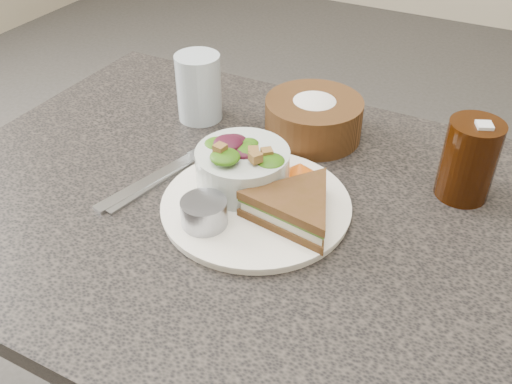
{
  "coord_description": "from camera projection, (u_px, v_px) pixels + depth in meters",
  "views": [
    {
      "loc": [
        0.29,
        -0.57,
        1.25
      ],
      "look_at": [
        -0.0,
        -0.01,
        0.78
      ],
      "focal_mm": 40.0,
      "sensor_mm": 36.0,
      "label": 1
    }
  ],
  "objects": [
    {
      "name": "water_glass",
      "position": [
        199.0,
        87.0,
        0.98
      ],
      "size": [
        0.08,
        0.08,
        0.12
      ],
      "primitive_type": "cylinder",
      "rotation": [
        0.0,
        0.0,
        0.09
      ],
      "color": "#A9B8C5",
      "rests_on": "dining_table"
    },
    {
      "name": "orange_wedge",
      "position": [
        300.0,
        170.0,
        0.84
      ],
      "size": [
        0.08,
        0.08,
        0.02
      ],
      "primitive_type": "cone",
      "rotation": [
        0.0,
        0.0,
        0.5
      ],
      "color": "orange",
      "rests_on": "dinner_plate"
    },
    {
      "name": "knife",
      "position": [
        164.0,
        178.0,
        0.86
      ],
      "size": [
        0.06,
        0.22,
        0.0
      ],
      "primitive_type": "cube",
      "rotation": [
        0.0,
        0.0,
        -0.19
      ],
      "color": "#A7AAAE",
      "rests_on": "dining_table"
    },
    {
      "name": "salad_bowl",
      "position": [
        243.0,
        162.0,
        0.81
      ],
      "size": [
        0.17,
        0.17,
        0.08
      ],
      "primitive_type": null,
      "rotation": [
        0.0,
        0.0,
        -0.33
      ],
      "color": "#B8C3BF",
      "rests_on": "dinner_plate"
    },
    {
      "name": "cola_glass",
      "position": [
        470.0,
        157.0,
        0.79
      ],
      "size": [
        0.08,
        0.08,
        0.13
      ],
      "primitive_type": null,
      "rotation": [
        0.0,
        0.0,
        0.01
      ],
      "color": "black",
      "rests_on": "dining_table"
    },
    {
      "name": "dressing_ramekin",
      "position": [
        204.0,
        213.0,
        0.75
      ],
      "size": [
        0.08,
        0.08,
        0.04
      ],
      "primitive_type": "cylinder",
      "rotation": [
        0.0,
        0.0,
        0.31
      ],
      "color": "gray",
      "rests_on": "dinner_plate"
    },
    {
      "name": "bread_basket",
      "position": [
        314.0,
        112.0,
        0.94
      ],
      "size": [
        0.2,
        0.2,
        0.09
      ],
      "primitive_type": null,
      "rotation": [
        0.0,
        0.0,
        -0.26
      ],
      "color": "#533117",
      "rests_on": "dining_table"
    },
    {
      "name": "dinner_plate",
      "position": [
        256.0,
        206.0,
        0.8
      ],
      "size": [
        0.26,
        0.26,
        0.01
      ],
      "primitive_type": "cylinder",
      "color": "white",
      "rests_on": "dining_table"
    },
    {
      "name": "sandwich",
      "position": [
        295.0,
        208.0,
        0.76
      ],
      "size": [
        0.18,
        0.18,
        0.04
      ],
      "primitive_type": null,
      "rotation": [
        0.0,
        0.0,
        -0.15
      ],
      "color": "#4C2D1A",
      "rests_on": "dinner_plate"
    },
    {
      "name": "dining_table",
      "position": [
        261.0,
        365.0,
        1.04
      ],
      "size": [
        1.0,
        0.7,
        0.75
      ],
      "primitive_type": "cube",
      "color": "black",
      "rests_on": "floor"
    },
    {
      "name": "fork",
      "position": [
        154.0,
        179.0,
        0.86
      ],
      "size": [
        0.07,
        0.21,
        0.01
      ],
      "primitive_type": "cube",
      "rotation": [
        0.0,
        0.0,
        -0.25
      ],
      "color": "#AEB0B3",
      "rests_on": "dining_table"
    }
  ]
}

